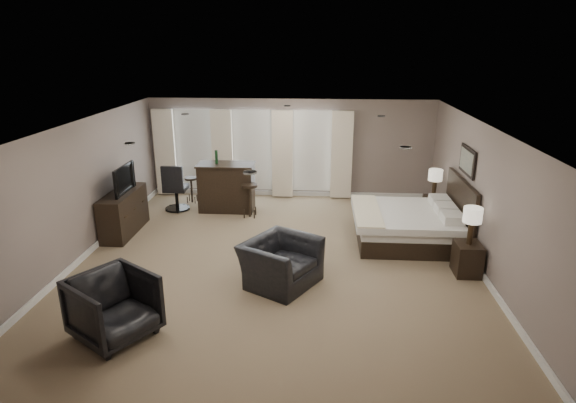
# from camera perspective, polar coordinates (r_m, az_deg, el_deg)

# --- Properties ---
(room) EXTENTS (7.60, 8.60, 2.64)m
(room) POSITION_cam_1_polar(r_m,az_deg,el_deg) (8.74, -1.49, 0.44)
(room) COLOR #806C51
(room) RESTS_ON ground
(window_bay) EXTENTS (5.25, 0.20, 2.30)m
(window_bay) POSITION_cam_1_polar(r_m,az_deg,el_deg) (12.82, -4.23, 5.80)
(window_bay) COLOR silver
(window_bay) RESTS_ON room
(bed) EXTENTS (2.14, 2.04, 1.36)m
(bed) POSITION_cam_1_polar(r_m,az_deg,el_deg) (10.23, 13.75, -1.04)
(bed) COLOR silver
(bed) RESTS_ON ground
(nightstand_near) EXTENTS (0.44, 0.54, 0.59)m
(nightstand_near) POSITION_cam_1_polar(r_m,az_deg,el_deg) (9.27, 20.46, -6.38)
(nightstand_near) COLOR black
(nightstand_near) RESTS_ON ground
(nightstand_far) EXTENTS (0.40, 0.48, 0.53)m
(nightstand_far) POSITION_cam_1_polar(r_m,az_deg,el_deg) (11.89, 16.73, -0.68)
(nightstand_far) COLOR black
(nightstand_far) RESTS_ON ground
(lamp_near) EXTENTS (0.33, 0.33, 0.68)m
(lamp_near) POSITION_cam_1_polar(r_m,az_deg,el_deg) (9.03, 20.91, -2.72)
(lamp_near) COLOR beige
(lamp_near) RESTS_ON nightstand_near
(lamp_far) EXTENTS (0.32, 0.32, 0.66)m
(lamp_far) POSITION_cam_1_polar(r_m,az_deg,el_deg) (11.71, 16.99, 2.08)
(lamp_far) COLOR beige
(lamp_far) RESTS_ON nightstand_far
(wall_art) EXTENTS (0.04, 0.96, 0.56)m
(wall_art) POSITION_cam_1_polar(r_m,az_deg,el_deg) (10.20, 20.44, 4.53)
(wall_art) COLOR slate
(wall_art) RESTS_ON room
(dresser) EXTENTS (0.51, 1.59, 0.93)m
(dresser) POSITION_cam_1_polar(r_m,az_deg,el_deg) (11.05, -18.90, -1.25)
(dresser) COLOR black
(dresser) RESTS_ON ground
(tv) EXTENTS (0.59, 1.03, 0.13)m
(tv) POSITION_cam_1_polar(r_m,az_deg,el_deg) (10.89, -19.19, 1.38)
(tv) COLOR black
(tv) RESTS_ON dresser
(armchair_near) EXTENTS (1.31, 1.45, 1.06)m
(armchair_near) POSITION_cam_1_polar(r_m,az_deg,el_deg) (8.26, -0.87, -6.39)
(armchair_near) COLOR black
(armchair_near) RESTS_ON ground
(armchair_far) EXTENTS (1.34, 1.36, 1.03)m
(armchair_far) POSITION_cam_1_polar(r_m,az_deg,el_deg) (7.29, -19.98, -11.35)
(armchair_far) COLOR black
(armchair_far) RESTS_ON ground
(bar_counter) EXTENTS (1.37, 0.71, 1.20)m
(bar_counter) POSITION_cam_1_polar(r_m,az_deg,el_deg) (11.92, -7.28, 1.72)
(bar_counter) COLOR black
(bar_counter) RESTS_ON ground
(bar_stool_left) EXTENTS (0.37, 0.37, 0.67)m
(bar_stool_left) POSITION_cam_1_polar(r_m,az_deg,el_deg) (12.73, -11.35, 1.36)
(bar_stool_left) COLOR black
(bar_stool_left) RESTS_ON ground
(bar_stool_right) EXTENTS (0.48, 0.48, 0.81)m
(bar_stool_right) POSITION_cam_1_polar(r_m,az_deg,el_deg) (11.47, -4.57, 0.12)
(bar_stool_right) COLOR black
(bar_stool_right) RESTS_ON ground
(desk_chair) EXTENTS (0.61, 0.61, 1.18)m
(desk_chair) POSITION_cam_1_polar(r_m,az_deg,el_deg) (12.18, -13.14, 1.70)
(desk_chair) COLOR black
(desk_chair) RESTS_ON ground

